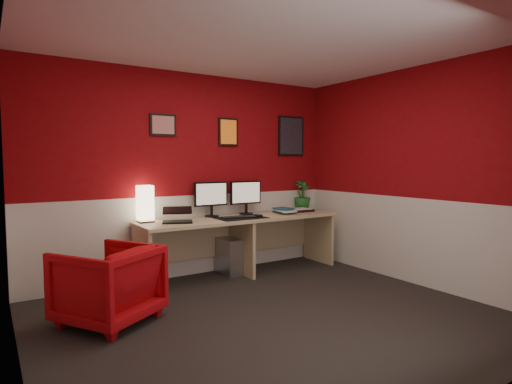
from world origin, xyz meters
The scene contains 28 objects.
ground centered at (0.00, 0.00, 0.00)m, with size 4.00×3.50×0.01m, color black.
ceiling centered at (0.00, 0.00, 2.50)m, with size 4.00×3.50×0.01m, color white.
wall_back centered at (0.00, 1.75, 1.25)m, with size 4.00×0.01×2.50m, color maroon.
wall_front centered at (0.00, -1.75, 1.25)m, with size 4.00×0.01×2.50m, color maroon.
wall_left centered at (-2.00, 0.00, 1.25)m, with size 0.01×3.50×2.50m, color maroon.
wall_right centered at (2.00, 0.00, 1.25)m, with size 0.01×3.50×2.50m, color maroon.
wainscot_back centered at (0.00, 1.75, 0.50)m, with size 4.00×0.01×1.00m, color silver.
wainscot_front centered at (0.00, -1.75, 0.50)m, with size 4.00×0.01×1.00m, color silver.
wainscot_left centered at (-2.00, 0.00, 0.50)m, with size 0.01×3.50×1.00m, color silver.
wainscot_right centered at (2.00, 0.00, 0.50)m, with size 0.01×3.50×1.00m, color silver.
desk centered at (0.51, 1.41, 0.36)m, with size 2.60×0.65×0.73m, color tan.
shoji_lamp centered at (-0.64, 1.60, 0.93)m, with size 0.16×0.16×0.40m, color #FFE5B2.
laptop centered at (-0.35, 1.38, 0.84)m, with size 0.33×0.23×0.22m, color black.
monitor_left centered at (0.21, 1.62, 1.02)m, with size 0.45×0.06×0.58m, color black.
monitor_right centered at (0.70, 1.59, 1.02)m, with size 0.45×0.06×0.58m, color black.
desk_mat centered at (0.45, 1.31, 0.73)m, with size 0.60×0.38×0.01m, color black.
keyboard centered at (0.42, 1.31, 0.74)m, with size 0.42×0.14×0.02m, color black.
mouse centered at (0.66, 1.25, 0.75)m, with size 0.06×0.10×0.03m, color black.
book_bottom centered at (1.10, 1.41, 0.74)m, with size 0.21×0.28×0.03m, color #1B557C.
book_middle centered at (1.05, 1.37, 0.77)m, with size 0.21×0.29×0.02m, color silver.
book_top centered at (1.07, 1.39, 0.79)m, with size 0.19×0.26×0.02m, color #1B557C.
zen_tray centered at (1.47, 1.45, 0.74)m, with size 0.35×0.25×0.03m, color black.
potted_plant centered at (1.67, 1.63, 0.94)m, with size 0.24×0.24×0.42m, color #19591E.
pc_tower centered at (0.39, 1.54, 0.23)m, with size 0.20×0.45×0.45m, color #99999E.
armchair centered at (-1.28, 0.69, 0.34)m, with size 0.73×0.75×0.68m, color red.
art_left centered at (-0.37, 1.74, 1.85)m, with size 0.32×0.02×0.26m, color red.
art_center centered at (0.51, 1.74, 1.80)m, with size 0.28×0.02×0.36m, color orange.
art_right centered at (1.54, 1.74, 1.78)m, with size 0.44×0.02×0.56m, color black.
Camera 1 is at (-2.15, -3.04, 1.43)m, focal length 29.36 mm.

